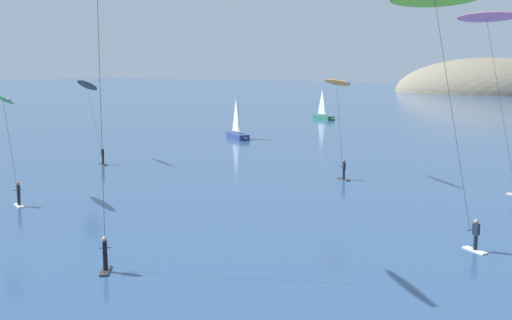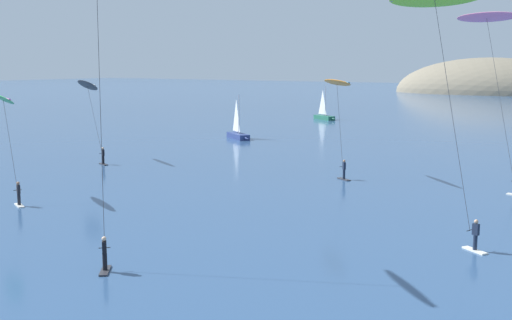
# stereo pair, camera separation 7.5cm
# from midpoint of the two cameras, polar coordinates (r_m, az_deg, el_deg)

# --- Properties ---
(sailboat_near) EXTENTS (5.50, 4.05, 5.70)m
(sailboat_near) POSITION_cam_midpoint_polar(r_m,az_deg,el_deg) (83.61, -1.50, 2.32)
(sailboat_near) COLOR navy
(sailboat_near) RESTS_ON ground
(sailboat_far) EXTENTS (5.64, 3.76, 5.70)m
(sailboat_far) POSITION_cam_midpoint_polar(r_m,az_deg,el_deg) (113.10, 6.19, 3.91)
(sailboat_far) COLOR #23664C
(sailboat_far) RESTS_ON ground
(kitesurfer_green) EXTENTS (7.16, 3.99, 7.67)m
(kitesurfer_green) POSITION_cam_midpoint_polar(r_m,az_deg,el_deg) (50.09, -21.43, 4.49)
(kitesurfer_green) COLOR silver
(kitesurfer_green) RESTS_ON ground
(kitesurfer_orange) EXTENTS (5.23, 5.09, 8.48)m
(kitesurfer_orange) POSITION_cam_midpoint_polar(r_m,az_deg,el_deg) (55.98, 7.29, 6.20)
(kitesurfer_orange) COLOR #2D2D33
(kitesurfer_orange) RESTS_ON ground
(kitesurfer_red) EXTENTS (5.16, 5.11, 14.17)m
(kitesurfer_red) POSITION_cam_midpoint_polar(r_m,az_deg,el_deg) (33.13, -13.87, 13.21)
(kitesurfer_red) COLOR #2D2D33
(kitesurfer_red) RESTS_ON ground
(kitesurfer_lime) EXTENTS (6.88, 3.12, 13.77)m
(kitesurfer_lime) POSITION_cam_midpoint_polar(r_m,az_deg,el_deg) (36.28, 15.87, 12.45)
(kitesurfer_lime) COLOR silver
(kitesurfer_lime) RESTS_ON ground
(kitesurfer_black) EXTENTS (8.03, 4.57, 8.15)m
(kitesurfer_black) POSITION_cam_midpoint_polar(r_m,az_deg,el_deg) (67.88, -14.66, 6.08)
(kitesurfer_black) COLOR #2D2D33
(kitesurfer_black) RESTS_ON ground
(kitesurfer_pink) EXTENTS (6.87, 3.57, 13.67)m
(kitesurfer_pink) POSITION_cam_midpoint_polar(r_m,az_deg,el_deg) (52.82, 20.06, 10.77)
(kitesurfer_pink) COLOR silver
(kitesurfer_pink) RESTS_ON ground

